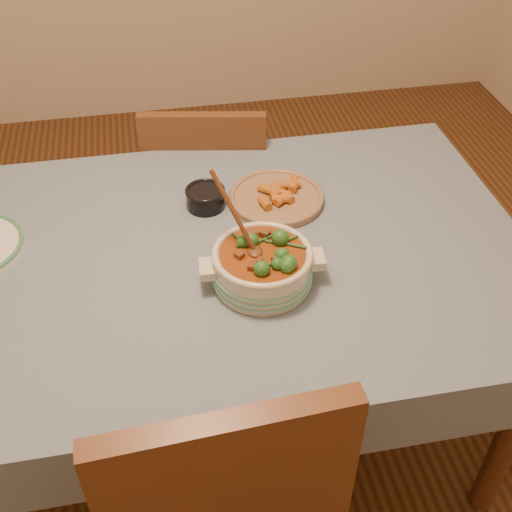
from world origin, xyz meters
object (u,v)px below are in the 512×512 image
at_px(dining_table, 216,278).
at_px(stew_casserole, 262,264).
at_px(chair_far, 209,194).
at_px(fried_plate, 277,197).
at_px(condiment_bowl, 205,197).

bearing_deg(dining_table, stew_casserole, -53.66).
distance_m(dining_table, stew_casserole, 0.23).
height_order(dining_table, stew_casserole, stew_casserole).
bearing_deg(stew_casserole, chair_far, 93.46).
height_order(stew_casserole, fried_plate, stew_casserole).
relative_size(dining_table, stew_casserole, 5.41).
xyz_separation_m(dining_table, chair_far, (0.05, 0.63, -0.17)).
height_order(stew_casserole, condiment_bowl, stew_casserole).
distance_m(stew_casserole, fried_plate, 0.35).
bearing_deg(chair_far, dining_table, 95.54).
bearing_deg(fried_plate, chair_far, 109.17).
height_order(stew_casserole, chair_far, stew_casserole).
bearing_deg(dining_table, condiment_bowl, 89.31).
bearing_deg(fried_plate, dining_table, -137.14).
relative_size(condiment_bowl, chair_far, 0.16).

